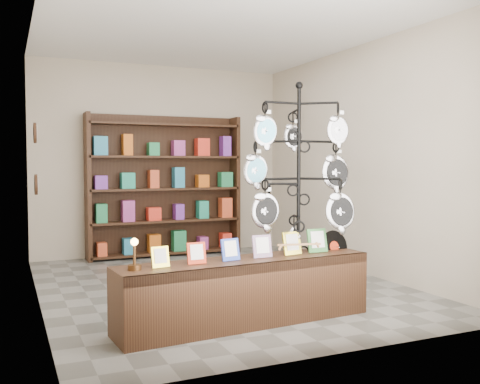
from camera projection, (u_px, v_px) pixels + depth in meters
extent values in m
plane|color=slate|center=(219.00, 285.00, 6.34)|extent=(5.00, 5.00, 0.00)
plane|color=beige|center=(161.00, 160.00, 8.55)|extent=(4.00, 0.00, 4.00)
plane|color=beige|center=(341.00, 156.00, 3.98)|extent=(4.00, 0.00, 4.00)
plane|color=beige|center=(36.00, 158.00, 5.46)|extent=(0.00, 5.00, 5.00)
plane|color=beige|center=(359.00, 159.00, 7.07)|extent=(0.00, 5.00, 5.00)
plane|color=white|center=(218.00, 29.00, 6.18)|extent=(5.00, 5.00, 0.00)
cylinder|color=black|center=(298.00, 308.00, 5.29)|extent=(0.58, 0.58, 0.03)
cylinder|color=black|center=(299.00, 200.00, 5.23)|extent=(0.05, 0.05, 2.18)
sphere|color=black|center=(299.00, 85.00, 5.17)|extent=(0.07, 0.07, 0.07)
ellipsoid|color=silver|center=(294.00, 238.00, 5.48)|extent=(0.12, 0.07, 0.23)
cube|color=#A66E45|center=(299.00, 244.00, 4.94)|extent=(0.41, 0.11, 0.04)
cube|color=black|center=(246.00, 291.00, 4.81)|extent=(2.42, 0.68, 0.59)
cube|color=yellow|center=(160.00, 257.00, 4.40)|extent=(0.16, 0.07, 0.17)
cube|color=red|center=(196.00, 253.00, 4.56)|extent=(0.17, 0.07, 0.18)
cube|color=#263FA5|center=(230.00, 250.00, 4.71)|extent=(0.18, 0.07, 0.19)
cube|color=#E54C33|center=(262.00, 246.00, 4.86)|extent=(0.19, 0.08, 0.21)
cube|color=yellow|center=(292.00, 243.00, 5.02)|extent=(0.20, 0.08, 0.22)
cube|color=#337233|center=(317.00, 241.00, 5.16)|extent=(0.21, 0.08, 0.23)
cylinder|color=black|center=(334.00, 247.00, 5.33)|extent=(0.33, 0.10, 0.32)
cylinder|color=red|center=(334.00, 247.00, 5.33)|extent=(0.11, 0.04, 0.11)
cylinder|color=#4E2F16|center=(135.00, 267.00, 4.30)|extent=(0.11, 0.11, 0.04)
cylinder|color=#4E2F16|center=(134.00, 255.00, 4.30)|extent=(0.02, 0.02, 0.15)
sphere|color=#FFBF59|center=(134.00, 242.00, 4.29)|extent=(0.06, 0.06, 0.06)
cube|color=black|center=(163.00, 185.00, 8.51)|extent=(2.40, 0.04, 2.20)
cube|color=black|center=(88.00, 187.00, 7.89)|extent=(0.06, 0.36, 2.20)
cube|color=black|center=(234.00, 185.00, 8.84)|extent=(0.06, 0.36, 2.20)
cube|color=black|center=(166.00, 252.00, 8.42)|extent=(2.36, 0.36, 0.04)
cube|color=black|center=(166.00, 221.00, 8.40)|extent=(2.36, 0.36, 0.03)
cube|color=black|center=(165.00, 189.00, 8.37)|extent=(2.36, 0.36, 0.04)
cube|color=black|center=(165.00, 157.00, 8.34)|extent=(2.36, 0.36, 0.04)
cube|color=black|center=(165.00, 125.00, 8.32)|extent=(2.36, 0.36, 0.04)
cylinder|color=black|center=(35.00, 133.00, 6.18)|extent=(0.03, 0.24, 0.24)
cylinder|color=black|center=(36.00, 185.00, 6.22)|extent=(0.03, 0.24, 0.24)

